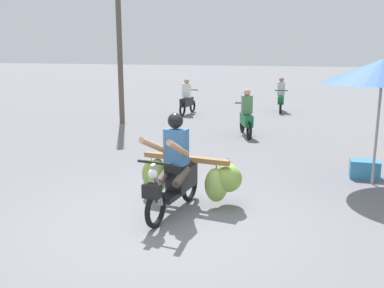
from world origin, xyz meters
The scene contains 8 objects.
ground_plane centered at (0.00, 0.00, 0.00)m, with size 120.00×120.00×0.00m, color slate.
motorbike_main_loaded centered at (0.14, 0.71, 0.54)m, with size 1.82×1.78×1.58m.
motorbike_distant_ahead_left centered at (-2.88, 10.29, 0.57)m, with size 0.50×1.62×1.40m.
motorbike_distant_ahead_right centered at (0.05, 6.70, 0.57)m, with size 0.73×1.55×1.40m.
motorbike_distant_far_ahead centered at (0.56, 12.13, 0.57)m, with size 0.50×1.62×1.40m.
market_umbrella_near_shop centered at (3.13, 2.86, 2.14)m, with size 2.12×2.12×2.36m.
produce_crate centered at (3.02, 3.25, 0.18)m, with size 0.56×0.40×0.36m, color teal.
utility_pole centered at (-4.48, 7.81, 3.07)m, with size 0.18×0.18×6.15m, color brown.
Camera 1 is at (2.05, -5.64, 2.53)m, focal length 40.05 mm.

